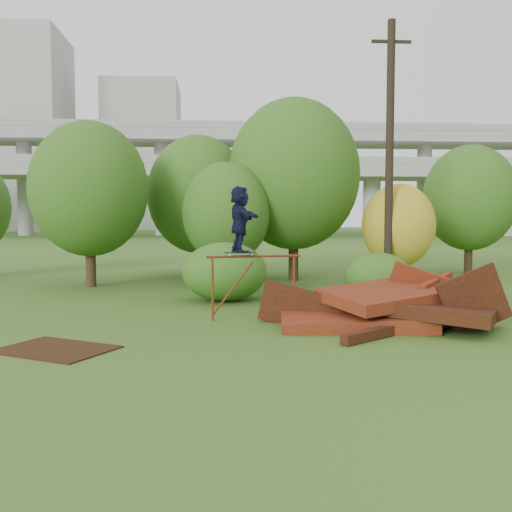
{
  "coord_description": "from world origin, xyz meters",
  "views": [
    {
      "loc": [
        -1.75,
        -11.63,
        2.56
      ],
      "look_at": [
        -0.8,
        2.0,
        1.6
      ],
      "focal_mm": 40.0,
      "sensor_mm": 36.0,
      "label": 1
    }
  ],
  "objects": [
    {
      "name": "shrub_left",
      "position": [
        -1.51,
        5.46,
        0.89
      ],
      "size": [
        2.57,
        2.37,
        1.78
      ],
      "primitive_type": "ellipsoid",
      "color": "#1E4512",
      "rests_on": "ground"
    },
    {
      "name": "ground",
      "position": [
        0.0,
        0.0,
        0.0
      ],
      "size": [
        240.0,
        240.0,
        0.0
      ],
      "primitive_type": "plane",
      "color": "#2D5116",
      "rests_on": "ground"
    },
    {
      "name": "utility_pole",
      "position": [
        4.37,
        8.32,
        4.77
      ],
      "size": [
        1.4,
        0.28,
        9.39
      ],
      "color": "black",
      "rests_on": "ground"
    },
    {
      "name": "tree_5",
      "position": [
        9.43,
        12.93,
        3.36
      ],
      "size": [
        4.06,
        4.06,
        5.7
      ],
      "color": "black",
      "rests_on": "ground"
    },
    {
      "name": "skateboard",
      "position": [
        -1.17,
        2.34,
        1.66
      ],
      "size": [
        0.79,
        0.34,
        0.08
      ],
      "rotation": [
        0.0,
        0.0,
        0.18
      ],
      "color": "black",
      "rests_on": "grind_rail"
    },
    {
      "name": "grind_rail",
      "position": [
        -0.82,
        2.41,
        1.15
      ],
      "size": [
        2.36,
        0.49,
        1.6
      ],
      "color": "#62260F",
      "rests_on": "ground"
    },
    {
      "name": "tree_2",
      "position": [
        -1.38,
        9.25,
        2.67
      ],
      "size": [
        3.22,
        3.22,
        4.53
      ],
      "color": "black",
      "rests_on": "ground"
    },
    {
      "name": "building_left",
      "position": [
        -38.0,
        95.0,
        17.5
      ],
      "size": [
        18.0,
        16.0,
        35.0
      ],
      "primitive_type": "cube",
      "color": "#9E9E99",
      "rests_on": "ground"
    },
    {
      "name": "building_right",
      "position": [
        -16.0,
        102.0,
        14.0
      ],
      "size": [
        14.0,
        14.0,
        28.0
      ],
      "primitive_type": "cube",
      "color": "#9E9E99",
      "rests_on": "ground"
    },
    {
      "name": "tree_3",
      "position": [
        1.31,
        10.86,
        4.2
      ],
      "size": [
        5.18,
        5.18,
        7.19
      ],
      "color": "black",
      "rests_on": "ground"
    },
    {
      "name": "skater",
      "position": [
        -1.17,
        2.34,
        2.48
      ],
      "size": [
        0.87,
        1.57,
        1.62
      ],
      "primitive_type": "imported",
      "rotation": [
        0.0,
        0.0,
        1.84
      ],
      "color": "black",
      "rests_on": "skateboard"
    },
    {
      "name": "scrap_pile",
      "position": [
        2.15,
        1.23,
        0.4
      ],
      "size": [
        5.71,
        3.71,
        1.87
      ],
      "color": "#45170C",
      "rests_on": "ground"
    },
    {
      "name": "shrub_right",
      "position": [
        3.16,
        5.37,
        0.73
      ],
      "size": [
        2.05,
        1.88,
        1.45
      ],
      "primitive_type": "ellipsoid",
      "color": "#1E4512",
      "rests_on": "ground"
    },
    {
      "name": "freeway_overpass",
      "position": [
        0.0,
        62.92,
        10.32
      ],
      "size": [
        160.0,
        15.0,
        13.7
      ],
      "color": "gray",
      "rests_on": "ground"
    },
    {
      "name": "tree_0",
      "position": [
        -6.32,
        9.37,
        3.53
      ],
      "size": [
        4.23,
        4.23,
        5.97
      ],
      "color": "black",
      "rests_on": "ground"
    },
    {
      "name": "flat_plate",
      "position": [
        -4.83,
        -0.65,
        0.01
      ],
      "size": [
        2.55,
        2.32,
        0.03
      ],
      "primitive_type": "cube",
      "rotation": [
        0.0,
        0.0,
        -0.51
      ],
      "color": "black",
      "rests_on": "ground"
    },
    {
      "name": "tree_4",
      "position": [
        5.11,
        9.45,
        2.2
      ],
      "size": [
        2.74,
        2.74,
        3.79
      ],
      "color": "black",
      "rests_on": "ground"
    },
    {
      "name": "tree_1",
      "position": [
        -2.49,
        12.19,
        3.45
      ],
      "size": [
        4.23,
        4.23,
        5.89
      ],
      "color": "black",
      "rests_on": "ground"
    }
  ]
}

